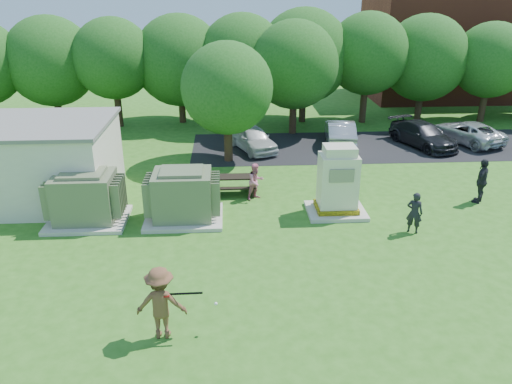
{
  "coord_description": "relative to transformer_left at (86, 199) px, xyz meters",
  "views": [
    {
      "loc": [
        -1.02,
        -13.32,
        8.54
      ],
      "look_at": [
        0.0,
        4.0,
        1.3
      ],
      "focal_mm": 35.0,
      "sensor_mm": 36.0,
      "label": 1
    }
  ],
  "objects": [
    {
      "name": "car_dark",
      "position": [
        16.53,
        8.89,
        -0.31
      ],
      "size": [
        3.3,
        4.92,
        1.32
      ],
      "primitive_type": "imported",
      "rotation": [
        0.0,
        0.0,
        0.35
      ],
      "color": "black",
      "rests_on": "ground"
    },
    {
      "name": "transformer_right",
      "position": [
        3.7,
        0.0,
        0.0
      ],
      "size": [
        3.0,
        2.4,
        2.07
      ],
      "color": "beige",
      "rests_on": "ground"
    },
    {
      "name": "car_white",
      "position": [
        6.86,
        8.74,
        -0.3
      ],
      "size": [
        2.93,
        4.25,
        1.34
      ],
      "primitive_type": "imported",
      "rotation": [
        0.0,
        0.0,
        0.38
      ],
      "color": "silver",
      "rests_on": "ground"
    },
    {
      "name": "car_silver_a",
      "position": [
        11.9,
        9.44,
        -0.25
      ],
      "size": [
        2.08,
        4.51,
        1.43
      ],
      "primitive_type": "imported",
      "rotation": [
        0.0,
        0.0,
        3.01
      ],
      "color": "#9F9FA4",
      "rests_on": "ground"
    },
    {
      "name": "ground",
      "position": [
        6.5,
        -4.5,
        -0.97
      ],
      "size": [
        120.0,
        120.0,
        0.0
      ],
      "primitive_type": "plane",
      "color": "#2D6619",
      "rests_on": "ground"
    },
    {
      "name": "batter",
      "position": [
        3.68,
        -7.03,
        0.04
      ],
      "size": [
        1.34,
        0.81,
        2.02
      ],
      "primitive_type": "imported",
      "rotation": [
        0.0,
        0.0,
        3.1
      ],
      "color": "brown",
      "rests_on": "ground"
    },
    {
      "name": "batting_equipment",
      "position": [
        4.35,
        -7.1,
        0.27
      ],
      "size": [
        1.41,
        0.36,
        0.54
      ],
      "color": "black",
      "rests_on": "ground"
    },
    {
      "name": "car_silver_b",
      "position": [
        19.36,
        9.45,
        -0.35
      ],
      "size": [
        3.55,
        4.92,
        1.24
      ],
      "primitive_type": "imported",
      "rotation": [
        0.0,
        0.0,
        3.51
      ],
      "color": "silver",
      "rests_on": "ground"
    },
    {
      "name": "person_by_generator",
      "position": [
        12.27,
        -1.61,
        -0.17
      ],
      "size": [
        0.69,
        0.61,
        1.6
      ],
      "primitive_type": "imported",
      "rotation": [
        0.0,
        0.0,
        2.65
      ],
      "color": "black",
      "rests_on": "ground"
    },
    {
      "name": "transformer_left",
      "position": [
        0.0,
        0.0,
        0.0
      ],
      "size": [
        3.0,
        2.4,
        2.07
      ],
      "color": "beige",
      "rests_on": "ground"
    },
    {
      "name": "picnic_table",
      "position": [
        5.71,
        2.57,
        -0.47
      ],
      "size": [
        1.85,
        1.39,
        0.79
      ],
      "color": "black",
      "rests_on": "ground"
    },
    {
      "name": "tree_row",
      "position": [
        8.25,
        14.0,
        3.18
      ],
      "size": [
        41.3,
        13.3,
        7.3
      ],
      "color": "#47301E",
      "rests_on": "ground"
    },
    {
      "name": "generator_cabinet",
      "position": [
        9.77,
        0.25,
        0.27
      ],
      "size": [
        2.32,
        1.9,
        2.82
      ],
      "color": "beige",
      "rests_on": "ground"
    },
    {
      "name": "person_at_picnic",
      "position": [
        6.63,
        1.87,
        -0.18
      ],
      "size": [
        0.98,
        0.93,
        1.59
      ],
      "primitive_type": "imported",
      "rotation": [
        0.0,
        0.0,
        0.58
      ],
      "color": "#D6718D",
      "rests_on": "ground"
    },
    {
      "name": "brick_building",
      "position": [
        24.5,
        22.5,
        3.03
      ],
      "size": [
        15.0,
        8.0,
        8.0
      ],
      "primitive_type": "cube",
      "color": "maroon",
      "rests_on": "ground"
    },
    {
      "name": "person_walking_right",
      "position": [
        16.03,
        0.96,
        -0.01
      ],
      "size": [
        1.1,
        1.15,
        1.92
      ],
      "primitive_type": "imported",
      "rotation": [
        0.0,
        0.0,
        3.98
      ],
      "color": "#25252A",
      "rests_on": "ground"
    },
    {
      "name": "parking_strip",
      "position": [
        13.5,
        9.0,
        -0.96
      ],
      "size": [
        20.0,
        6.0,
        0.01
      ],
      "primitive_type": "cube",
      "color": "#232326",
      "rests_on": "ground"
    }
  ]
}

